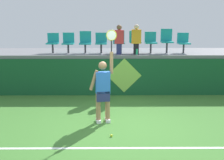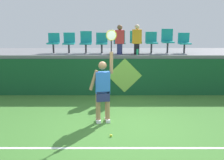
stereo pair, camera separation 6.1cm
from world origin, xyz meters
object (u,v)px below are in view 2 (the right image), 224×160
stadium_chair_3 (102,42)px  stadium_chair_4 (119,41)px  stadium_chair_5 (136,40)px  spectator_0 (137,39)px  water_bottle (137,52)px  stadium_chair_7 (167,40)px  tennis_player (103,89)px  stadium_chair_8 (184,42)px  stadium_chair_0 (53,42)px  stadium_chair_1 (69,42)px  spectator_1 (120,39)px  tennis_ball (111,135)px  stadium_chair_6 (151,41)px  stadium_chair_2 (86,41)px

stadium_chair_3 → stadium_chair_4: size_ratio=0.92×
stadium_chair_5 → spectator_0: spectator_0 is taller
water_bottle → stadium_chair_7: 1.40m
tennis_player → stadium_chair_8: size_ratio=3.25×
stadium_chair_0 → stadium_chair_4: (2.54, 0.01, 0.03)m
water_bottle → stadium_chair_7: stadium_chair_7 is taller
stadium_chair_1 → spectator_1: 2.00m
stadium_chair_0 → stadium_chair_3: 1.86m
water_bottle → stadium_chair_1: (-2.60, 0.58, 0.32)m
tennis_ball → stadium_chair_4: size_ratio=0.08×
tennis_ball → stadium_chair_0: 5.45m
stadium_chair_8 → stadium_chair_6: bearing=179.9°
tennis_ball → stadium_chair_1: stadium_chair_1 is taller
tennis_player → water_bottle: (1.18, 3.02, 0.65)m
tennis_player → stadium_chair_2: bearing=101.9°
stadium_chair_8 → tennis_ball: bearing=-121.4°
stadium_chair_6 → spectator_1: size_ratio=0.74×
stadium_chair_4 → spectator_0: (0.63, -0.47, 0.10)m
tennis_player → stadium_chair_8: 4.80m
tennis_ball → water_bottle: bearing=76.6°
tennis_ball → stadium_chair_7: bearing=64.8°
stadium_chair_7 → stadium_chair_8: (0.65, -0.01, -0.08)m
stadium_chair_1 → stadium_chair_3: 1.27m
stadium_chair_6 → water_bottle: bearing=-135.3°
tennis_player → spectator_0: spectator_0 is taller
stadium_chair_2 → stadium_chair_7: stadium_chair_7 is taller
stadium_chair_0 → stadium_chair_8: size_ratio=0.99×
stadium_chair_3 → stadium_chair_1: bearing=180.0°
stadium_chair_7 → stadium_chair_8: bearing=-0.9°
stadium_chair_1 → spectator_0: size_ratio=0.71×
stadium_chair_4 → spectator_1: (0.00, -0.43, 0.10)m
stadium_chair_6 → spectator_1: bearing=-161.0°
spectator_0 → stadium_chair_5: bearing=90.0°
stadium_chair_1 → tennis_player: bearing=-68.5°
tennis_ball → spectator_1: (0.31, 4.18, 2.01)m
stadium_chair_7 → tennis_player: bearing=-123.6°
stadium_chair_5 → stadium_chair_4: bearing=179.6°
stadium_chair_2 → spectator_0: size_ratio=0.76×
stadium_chair_3 → stadium_chair_5: 1.31m
stadium_chair_1 → stadium_chair_2: stadium_chair_2 is taller
stadium_chair_5 → stadium_chair_6: 0.60m
stadium_chair_7 → spectator_0: 1.31m
tennis_player → stadium_chair_0: tennis_player is taller
tennis_player → stadium_chair_7: tennis_player is taller
tennis_player → stadium_chair_7: 4.44m
stadium_chair_5 → stadium_chair_7: size_ratio=0.91×
stadium_chair_5 → stadium_chair_7: bearing=0.4°
water_bottle → stadium_chair_6: 0.89m
stadium_chair_8 → stadium_chair_3: bearing=180.0°
stadium_chair_0 → stadium_chair_4: bearing=0.2°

